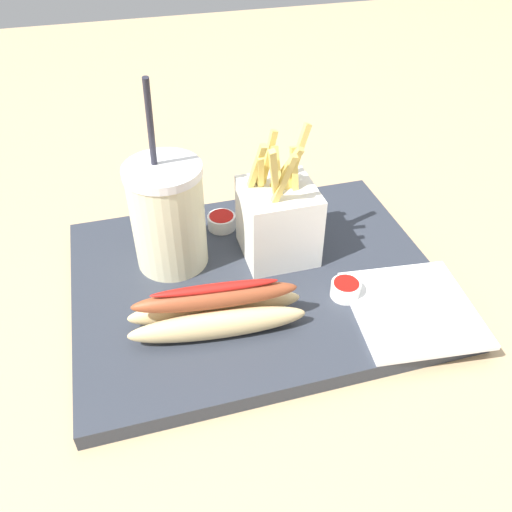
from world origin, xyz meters
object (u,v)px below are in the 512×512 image
Objects in this scene: ketchup_cup_1 at (346,289)px; napkin_stack at (413,309)px; fries_basket at (278,219)px; hot_dog_1 at (216,311)px; ketchup_cup_2 at (222,221)px; soda_cup at (168,216)px.

ketchup_cup_1 is 0.08m from napkin_stack.
fries_basket is 0.15m from hot_dog_1.
soda_cup is at bearing 34.66° from ketchup_cup_2.
soda_cup reaches higher than ketchup_cup_1.
soda_cup is 6.25× the size of ketchup_cup_2.
fries_basket is (-0.13, 0.02, -0.02)m from soda_cup.
soda_cup is 1.69× the size of napkin_stack.
ketchup_cup_1 is 0.24× the size of napkin_stack.
napkin_stack is at bearing 146.75° from soda_cup.
soda_cup is 1.40× the size of fries_basket.
soda_cup is at bearing -77.27° from hot_dog_1.
fries_basket is 4.48× the size of ketchup_cup_2.
soda_cup is at bearing -8.41° from fries_basket.
napkin_stack is (-0.24, 0.16, -0.06)m from soda_cup.
fries_basket reaches higher than ketchup_cup_1.
napkin_stack is (-0.06, 0.04, -0.01)m from ketchup_cup_1.
soda_cup is 1.23× the size of hot_dog_1.
fries_basket reaches higher than hot_dog_1.
soda_cup is at bearing -33.00° from ketchup_cup_1.
napkin_stack is at bearing 129.15° from fries_basket.
ketchup_cup_2 is 0.27× the size of napkin_stack.
soda_cup is at bearing -33.25° from napkin_stack.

